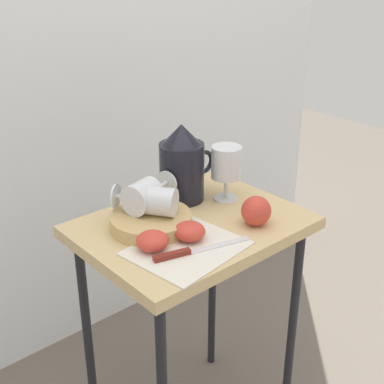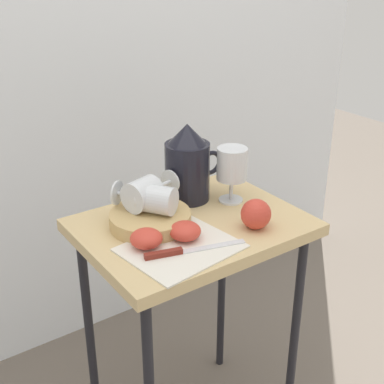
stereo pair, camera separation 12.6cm
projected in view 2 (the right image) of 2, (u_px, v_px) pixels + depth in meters
curtain_drape at (77, 43)px, 1.61m from camera, size 2.40×0.03×2.06m
table at (192, 250)px, 1.33m from camera, size 0.53×0.40×0.69m
linen_napkin at (181, 248)px, 1.18m from camera, size 0.27×0.23×0.00m
basket_tray at (150, 219)px, 1.27m from camera, size 0.20×0.20×0.03m
pitcher at (188, 169)px, 1.38m from camera, size 0.17×0.12×0.21m
wine_glass_upright at (232, 167)px, 1.36m from camera, size 0.08×0.08×0.15m
wine_glass_tipped_near at (144, 194)px, 1.27m from camera, size 0.15×0.10×0.08m
wine_glass_tipped_far at (155, 199)px, 1.25m from camera, size 0.14×0.16×0.07m
apple_half_left at (146, 238)px, 1.17m from camera, size 0.07×0.07×0.04m
apple_half_right at (185, 231)px, 1.20m from camera, size 0.07×0.07×0.04m
apple_whole at (256, 214)px, 1.25m from camera, size 0.07×0.07×0.07m
knife at (181, 251)px, 1.15m from camera, size 0.23×0.08×0.01m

